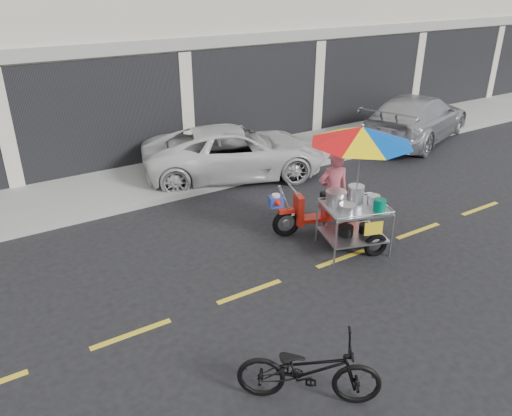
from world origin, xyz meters
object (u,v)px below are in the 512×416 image
white_pickup (235,152)px  food_vendor_rig (349,168)px  near_bicycle (309,370)px  silver_pickup (416,118)px

white_pickup → food_vendor_rig: size_ratio=1.91×
near_bicycle → silver_pickup: bearing=-16.9°
white_pickup → near_bicycle: size_ratio=2.66×
white_pickup → silver_pickup: bearing=-74.6°
white_pickup → silver_pickup: silver_pickup is taller
near_bicycle → white_pickup: bearing=14.2°
white_pickup → food_vendor_rig: food_vendor_rig is taller
silver_pickup → near_bicycle: bearing=105.1°
near_bicycle → food_vendor_rig: 4.27m
white_pickup → silver_pickup: size_ratio=0.94×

